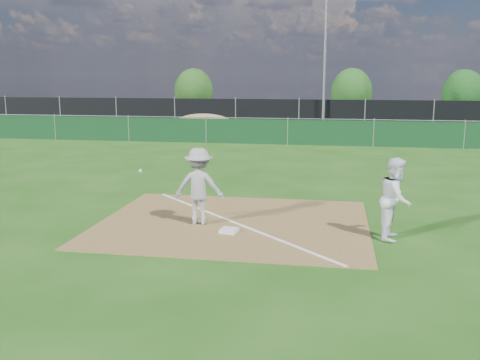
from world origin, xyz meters
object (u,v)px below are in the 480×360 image
object	(u,v)px
first_base	(229,230)
runner	(396,199)
light_pole	(325,63)
car_left	(200,111)
tree_mid	(352,92)
car_right	(391,115)
play_at_first	(199,186)
tree_left	(194,91)
tree_right	(463,93)
car_mid	(301,112)

from	to	relation	value
first_base	runner	bearing A→B (deg)	3.38
light_pole	car_left	world-z (taller)	light_pole
runner	tree_mid	bearing A→B (deg)	12.13
light_pole	car_right	bearing A→B (deg)	42.75
first_base	car_left	world-z (taller)	car_left
play_at_first	tree_left	distance (m)	34.17
car_right	first_base	bearing A→B (deg)	164.97
first_base	tree_mid	distance (m)	33.53
tree_left	tree_right	xyz separation A→B (m)	(21.41, -0.53, -0.06)
runner	car_mid	distance (m)	27.49
first_base	tree_left	world-z (taller)	tree_left
car_mid	tree_right	size ratio (longest dim) A/B	1.11
car_left	play_at_first	bearing A→B (deg)	-143.44
runner	tree_left	world-z (taller)	tree_left
car_right	car_left	bearing A→B (deg)	81.78
runner	car_right	size ratio (longest dim) A/B	0.38
play_at_first	car_mid	xyz separation A→B (m)	(0.54, 26.92, -0.19)
car_left	car_right	size ratio (longest dim) A/B	0.88
play_at_first	tree_right	distance (m)	34.83
car_left	tree_left	size ratio (longest dim) A/B	1.02
light_pole	tree_left	bearing A→B (deg)	135.05
light_pole	tree_left	xyz separation A→B (m)	(-11.07, 11.05, -2.03)
car_left	tree_mid	xyz separation A→B (m)	(11.07, 5.38, 1.29)
tree_left	tree_right	bearing A→B (deg)	-1.41
play_at_first	car_mid	bearing A→B (deg)	88.85
light_pole	tree_left	size ratio (longest dim) A/B	2.09
first_base	tree_right	xyz separation A→B (m)	(11.80, 33.00, 1.86)
play_at_first	tree_right	world-z (taller)	tree_right
car_left	runner	bearing A→B (deg)	-135.79
car_mid	play_at_first	bearing A→B (deg)	-169.79
light_pole	first_base	world-z (taller)	light_pole
tree_left	car_mid	bearing A→B (deg)	-32.92
first_base	tree_right	distance (m)	35.09
first_base	car_mid	distance (m)	27.46
first_base	runner	xyz separation A→B (m)	(3.40, 0.20, 0.78)
runner	tree_right	size ratio (longest dim) A/B	0.45
car_mid	tree_left	bearing A→B (deg)	68.44
car_left	car_right	xyz separation A→B (m)	(13.53, -1.34, -0.02)
car_right	tree_right	distance (m)	8.82
play_at_first	tree_right	size ratio (longest dim) A/B	0.52
first_base	car_left	bearing A→B (deg)	105.31
play_at_first	tree_mid	world-z (taller)	tree_mid
car_right	tree_left	bearing A→B (deg)	63.30
car_left	tree_mid	bearing A→B (deg)	-41.57
first_base	tree_mid	size ratio (longest dim) A/B	0.09
first_base	tree_left	xyz separation A→B (m)	(-9.62, 33.53, 1.91)
first_base	tree_mid	world-z (taller)	tree_mid
car_right	tree_left	world-z (taller)	tree_left
light_pole	car_left	xyz separation A→B (m)	(-9.10, 5.44, -3.32)
first_base	car_right	bearing A→B (deg)	77.51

